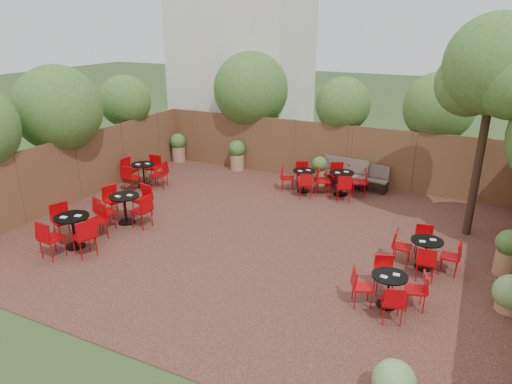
% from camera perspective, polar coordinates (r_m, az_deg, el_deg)
% --- Properties ---
extents(ground, '(80.00, 80.00, 0.00)m').
position_cam_1_polar(ground, '(11.87, 0.17, -5.50)').
color(ground, '#354F23').
rests_on(ground, ground).
extents(courtyard_paving, '(12.00, 10.00, 0.02)m').
position_cam_1_polar(courtyard_paving, '(11.86, 0.17, -5.45)').
color(courtyard_paving, '#391917').
rests_on(courtyard_paving, ground).
extents(fence_back, '(12.00, 0.08, 2.00)m').
position_cam_1_polar(fence_back, '(15.89, 8.02, 4.96)').
color(fence_back, brown).
rests_on(fence_back, ground).
extents(fence_left, '(0.08, 10.00, 2.00)m').
position_cam_1_polar(fence_left, '(14.92, -21.11, 2.74)').
color(fence_left, brown).
rests_on(fence_left, ground).
extents(neighbour_building, '(5.00, 4.00, 8.00)m').
position_cam_1_polar(neighbour_building, '(19.87, -1.62, 17.02)').
color(neighbour_building, silver).
rests_on(neighbour_building, ground).
extents(overhang_foliage, '(15.78, 10.68, 2.74)m').
position_cam_1_polar(overhang_foliage, '(13.82, 0.52, 10.21)').
color(overhang_foliage, '#396420').
rests_on(overhang_foliage, ground).
extents(courtyard_tree, '(2.56, 2.46, 5.40)m').
position_cam_1_polar(courtyard_tree, '(12.15, 27.37, 12.99)').
color(courtyard_tree, black).
rests_on(courtyard_tree, courtyard_paving).
extents(park_bench_left, '(1.59, 0.67, 0.95)m').
position_cam_1_polar(park_bench_left, '(15.44, 10.88, 2.42)').
color(park_bench_left, brown).
rests_on(park_bench_left, courtyard_paving).
extents(park_bench_right, '(1.43, 0.62, 0.86)m').
position_cam_1_polar(park_bench_right, '(15.28, 13.57, 1.84)').
color(park_bench_right, brown).
rests_on(park_bench_right, courtyard_paving).
extents(bistro_tables, '(10.56, 7.94, 0.93)m').
position_cam_1_polar(bistro_tables, '(12.59, -3.37, -1.69)').
color(bistro_tables, black).
rests_on(bistro_tables, courtyard_paving).
extents(planters, '(11.88, 4.66, 1.11)m').
position_cam_1_polar(planters, '(15.22, 2.27, 2.85)').
color(planters, '#9C734E').
rests_on(planters, courtyard_paving).
extents(low_shrubs, '(2.22, 4.46, 0.72)m').
position_cam_1_polar(low_shrubs, '(8.16, 24.00, -17.98)').
color(low_shrubs, '#9C734E').
rests_on(low_shrubs, courtyard_paving).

